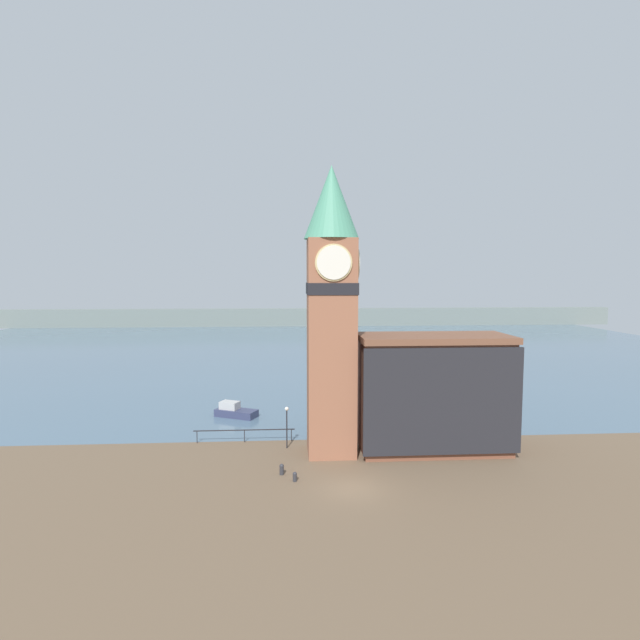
% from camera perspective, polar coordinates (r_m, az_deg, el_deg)
% --- Properties ---
extents(ground_plane, '(160.00, 160.00, 0.00)m').
position_cam_1_polar(ground_plane, '(35.08, 3.68, -18.72)').
color(ground_plane, brown).
extents(water, '(160.00, 120.00, 0.00)m').
position_cam_1_polar(water, '(103.12, -1.34, -2.87)').
color(water, slate).
rests_on(water, ground_plane).
extents(far_shoreline, '(180.00, 3.00, 5.00)m').
position_cam_1_polar(far_shoreline, '(142.60, -2.01, 0.33)').
color(far_shoreline, slate).
rests_on(far_shoreline, water).
extents(pier_railing, '(8.59, 0.08, 1.09)m').
position_cam_1_polar(pier_railing, '(43.99, -8.64, -12.47)').
color(pier_railing, '#232328').
rests_on(pier_railing, ground_plane).
extents(clock_tower, '(4.28, 4.28, 22.61)m').
position_cam_1_polar(clock_tower, '(39.03, 1.31, 1.93)').
color(clock_tower, '#935B42').
rests_on(clock_tower, ground_plane).
extents(pier_building, '(12.23, 5.52, 9.43)m').
position_cam_1_polar(pier_building, '(41.72, 12.85, -8.10)').
color(pier_building, brown).
rests_on(pier_building, ground_plane).
extents(boat_near, '(4.53, 3.34, 1.48)m').
position_cam_1_polar(boat_near, '(51.87, -9.72, -10.23)').
color(boat_near, '#333856').
rests_on(boat_near, water).
extents(mooring_bollard_near, '(0.30, 0.30, 0.67)m').
position_cam_1_polar(mooring_bollard_near, '(36.07, -2.90, -17.40)').
color(mooring_bollard_near, '#2D2D33').
rests_on(mooring_bollard_near, ground_plane).
extents(mooring_bollard_far, '(0.33, 0.33, 0.79)m').
position_cam_1_polar(mooring_bollard_far, '(37.18, -4.40, -16.60)').
color(mooring_bollard_far, '#2D2D33').
rests_on(mooring_bollard_far, ground_plane).
extents(lamp_post, '(0.32, 0.32, 3.46)m').
position_cam_1_polar(lamp_post, '(41.74, -3.82, -11.20)').
color(lamp_post, black).
rests_on(lamp_post, ground_plane).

